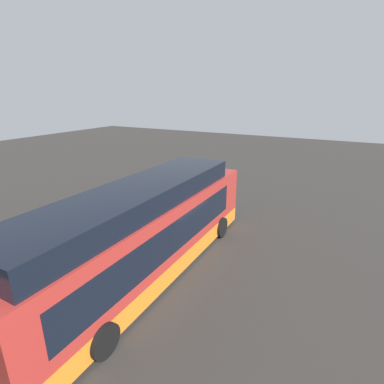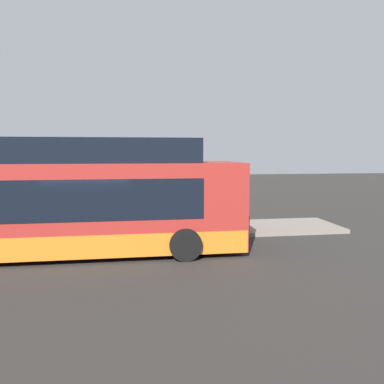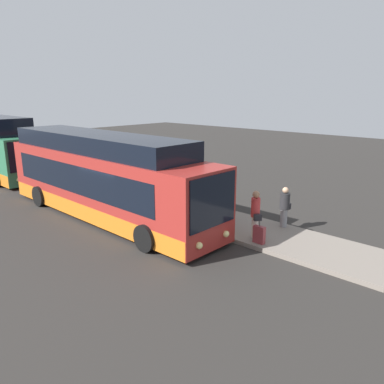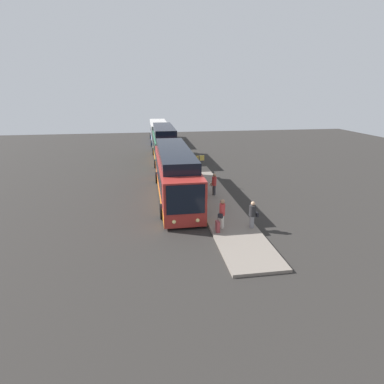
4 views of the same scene
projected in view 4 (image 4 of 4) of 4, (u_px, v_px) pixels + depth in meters
ground at (175, 202)px, 22.46m from camera, size 80.00×80.00×0.00m
platform at (214, 199)px, 22.87m from camera, size 20.00×2.83×0.16m
bus_lead at (175, 175)px, 23.28m from camera, size 12.58×2.87×3.72m
bus_second at (164, 146)px, 35.48m from camera, size 10.82×2.74×3.97m
bus_third at (159, 132)px, 48.52m from camera, size 12.50×2.88×3.13m
passenger_boarding at (222, 212)px, 17.54m from camera, size 0.59×0.55×1.81m
passenger_waiting at (253, 214)px, 17.65m from camera, size 0.44×0.60×1.65m
passenger_with_bags at (214, 183)px, 23.25m from camera, size 0.56×0.60×1.71m
suitcase at (218, 226)px, 17.31m from camera, size 0.43×0.19×0.88m
sign_post at (199, 166)px, 25.62m from camera, size 0.10×0.86×2.61m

